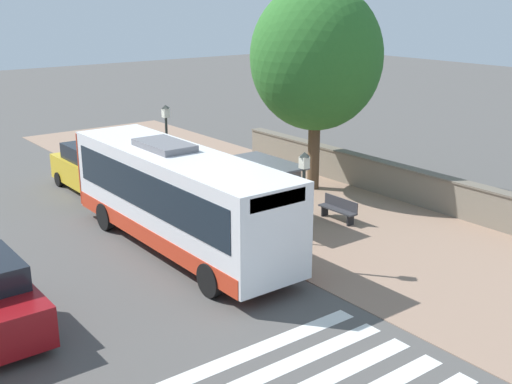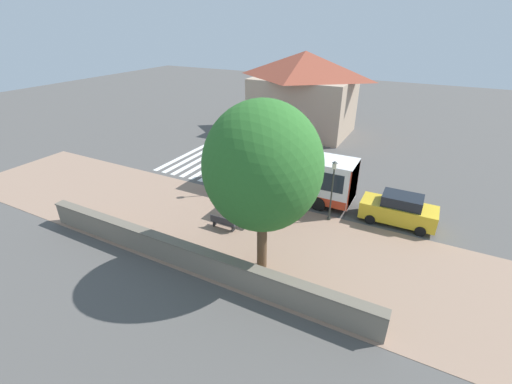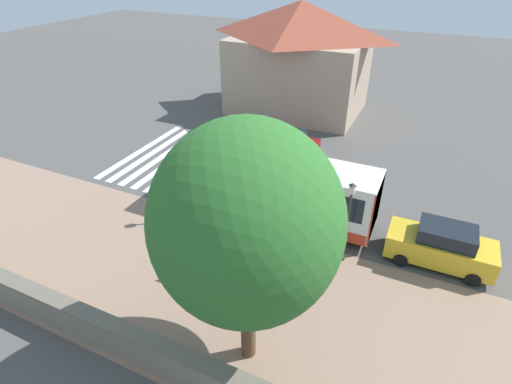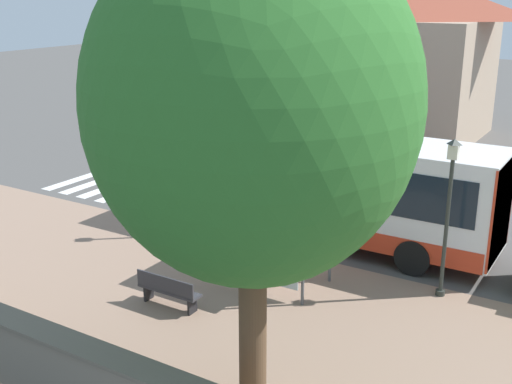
{
  "view_description": "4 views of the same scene",
  "coord_description": "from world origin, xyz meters",
  "px_view_note": "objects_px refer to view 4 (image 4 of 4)",
  "views": [
    {
      "loc": [
        11.88,
        16.6,
        8.15
      ],
      "look_at": [
        -0.55,
        0.42,
        1.9
      ],
      "focal_mm": 45.0,
      "sensor_mm": 36.0,
      "label": 1
    },
    {
      "loc": [
        -19.61,
        -9.83,
        11.72
      ],
      "look_at": [
        -0.68,
        0.05,
        0.91
      ],
      "focal_mm": 24.0,
      "sensor_mm": 36.0,
      "label": 2
    },
    {
      "loc": [
        -14.78,
        -7.46,
        12.39
      ],
      "look_at": [
        -0.25,
        -0.74,
        2.41
      ],
      "focal_mm": 28.0,
      "sensor_mm": 36.0,
      "label": 3
    },
    {
      "loc": [
        -15.53,
        -8.92,
        7.52
      ],
      "look_at": [
        0.91,
        1.15,
        1.37
      ],
      "focal_mm": 45.0,
      "sensor_mm": 36.0,
      "label": 4
    }
  ],
  "objects_px": {
    "parked_car_far_lane": "(353,156)",
    "street_lamp_far": "(185,168)",
    "bench": "(168,290)",
    "street_lamp_near": "(449,205)",
    "bus_shelter": "(267,211)",
    "bus": "(327,182)",
    "pedestrian": "(190,202)",
    "shade_tree": "(252,105)"
  },
  "relations": [
    {
      "from": "street_lamp_near",
      "to": "shade_tree",
      "type": "height_order",
      "value": "shade_tree"
    },
    {
      "from": "bus",
      "to": "street_lamp_near",
      "type": "height_order",
      "value": "street_lamp_near"
    },
    {
      "from": "bench",
      "to": "parked_car_far_lane",
      "type": "height_order",
      "value": "parked_car_far_lane"
    },
    {
      "from": "parked_car_far_lane",
      "to": "bench",
      "type": "bearing_deg",
      "value": -176.9
    },
    {
      "from": "bus",
      "to": "pedestrian",
      "type": "bearing_deg",
      "value": 111.02
    },
    {
      "from": "pedestrian",
      "to": "street_lamp_near",
      "type": "relative_size",
      "value": 0.39
    },
    {
      "from": "bench",
      "to": "street_lamp_far",
      "type": "distance_m",
      "value": 5.12
    },
    {
      "from": "shade_tree",
      "to": "parked_car_far_lane",
      "type": "height_order",
      "value": "shade_tree"
    },
    {
      "from": "parked_car_far_lane",
      "to": "street_lamp_far",
      "type": "bearing_deg",
      "value": 168.15
    },
    {
      "from": "bus_shelter",
      "to": "bench",
      "type": "xyz_separation_m",
      "value": [
        -2.46,
        1.34,
        -1.56
      ]
    },
    {
      "from": "pedestrian",
      "to": "bench",
      "type": "xyz_separation_m",
      "value": [
        -4.63,
        -2.83,
        -0.46
      ]
    },
    {
      "from": "pedestrian",
      "to": "parked_car_far_lane",
      "type": "bearing_deg",
      "value": -14.51
    },
    {
      "from": "street_lamp_near",
      "to": "parked_car_far_lane",
      "type": "height_order",
      "value": "street_lamp_near"
    },
    {
      "from": "bus",
      "to": "bus_shelter",
      "type": "height_order",
      "value": "bus"
    },
    {
      "from": "bench",
      "to": "street_lamp_far",
      "type": "relative_size",
      "value": 0.46
    },
    {
      "from": "bench",
      "to": "parked_car_far_lane",
      "type": "xyz_separation_m",
      "value": [
        12.87,
        0.7,
        0.47
      ]
    },
    {
      "from": "bus_shelter",
      "to": "pedestrian",
      "type": "bearing_deg",
      "value": 62.51
    },
    {
      "from": "bench",
      "to": "shade_tree",
      "type": "relative_size",
      "value": 0.2
    },
    {
      "from": "bus",
      "to": "street_lamp_near",
      "type": "bearing_deg",
      "value": -115.97
    },
    {
      "from": "bus",
      "to": "bus_shelter",
      "type": "distance_m",
      "value": 3.75
    },
    {
      "from": "bus_shelter",
      "to": "bench",
      "type": "relative_size",
      "value": 1.81
    },
    {
      "from": "pedestrian",
      "to": "shade_tree",
      "type": "bearing_deg",
      "value": -135.73
    },
    {
      "from": "bench",
      "to": "shade_tree",
      "type": "height_order",
      "value": "shade_tree"
    },
    {
      "from": "bench",
      "to": "street_lamp_near",
      "type": "distance_m",
      "value": 7.17
    },
    {
      "from": "street_lamp_near",
      "to": "parked_car_far_lane",
      "type": "xyz_separation_m",
      "value": [
        8.73,
        6.21,
        -1.5
      ]
    },
    {
      "from": "pedestrian",
      "to": "parked_car_far_lane",
      "type": "height_order",
      "value": "parked_car_far_lane"
    },
    {
      "from": "pedestrian",
      "to": "shade_tree",
      "type": "distance_m",
      "value": 10.56
    },
    {
      "from": "bus",
      "to": "shade_tree",
      "type": "height_order",
      "value": "shade_tree"
    },
    {
      "from": "street_lamp_far",
      "to": "shade_tree",
      "type": "xyz_separation_m",
      "value": [
        -6.2,
        -6.29,
        3.46
      ]
    },
    {
      "from": "pedestrian",
      "to": "bench",
      "type": "relative_size",
      "value": 0.94
    },
    {
      "from": "bus_shelter",
      "to": "street_lamp_far",
      "type": "xyz_separation_m",
      "value": [
        1.62,
        3.88,
        0.21
      ]
    },
    {
      "from": "bus_shelter",
      "to": "pedestrian",
      "type": "relative_size",
      "value": 1.93
    },
    {
      "from": "street_lamp_far",
      "to": "parked_car_far_lane",
      "type": "height_order",
      "value": "street_lamp_far"
    },
    {
      "from": "bench",
      "to": "bus_shelter",
      "type": "bearing_deg",
      "value": -28.59
    },
    {
      "from": "street_lamp_far",
      "to": "parked_car_far_lane",
      "type": "bearing_deg",
      "value": -11.85
    },
    {
      "from": "bus_shelter",
      "to": "bench",
      "type": "distance_m",
      "value": 3.2
    },
    {
      "from": "bus_shelter",
      "to": "shade_tree",
      "type": "xyz_separation_m",
      "value": [
        -4.58,
        -2.41,
        3.66
      ]
    },
    {
      "from": "shade_tree",
      "to": "bench",
      "type": "bearing_deg",
      "value": 60.5
    },
    {
      "from": "shade_tree",
      "to": "parked_car_far_lane",
      "type": "distance_m",
      "value": 16.34
    },
    {
      "from": "street_lamp_near",
      "to": "parked_car_far_lane",
      "type": "bearing_deg",
      "value": 35.41
    },
    {
      "from": "street_lamp_near",
      "to": "street_lamp_far",
      "type": "xyz_separation_m",
      "value": [
        -0.06,
        8.06,
        -0.21
      ]
    },
    {
      "from": "pedestrian",
      "to": "shade_tree",
      "type": "relative_size",
      "value": 0.18
    }
  ]
}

